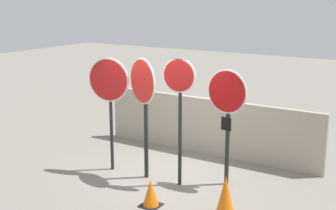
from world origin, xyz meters
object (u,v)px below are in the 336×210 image
at_px(stop_sign_1, 143,95).
at_px(traffic_cone_0, 151,193).
at_px(stop_sign_0, 109,88).
at_px(stop_sign_2, 179,95).
at_px(traffic_cone_1, 225,195).
at_px(stop_sign_3, 227,105).

height_order(stop_sign_1, traffic_cone_0, stop_sign_1).
distance_m(stop_sign_0, traffic_cone_0, 2.51).
bearing_deg(stop_sign_2, stop_sign_1, 176.14).
bearing_deg(stop_sign_0, traffic_cone_1, -22.20).
bearing_deg(stop_sign_2, stop_sign_3, 25.35).
bearing_deg(traffic_cone_1, stop_sign_3, 115.28).
bearing_deg(stop_sign_3, stop_sign_0, -160.17).
relative_size(stop_sign_0, stop_sign_1, 0.98).
xyz_separation_m(stop_sign_1, stop_sign_3, (1.57, 0.54, -0.12)).
xyz_separation_m(stop_sign_2, stop_sign_3, (0.77, 0.49, -0.19)).
height_order(stop_sign_2, stop_sign_3, stop_sign_2).
distance_m(stop_sign_2, traffic_cone_1, 2.09).
distance_m(stop_sign_1, stop_sign_2, 0.80).
height_order(stop_sign_0, stop_sign_2, stop_sign_2).
distance_m(stop_sign_1, stop_sign_3, 1.66).
height_order(stop_sign_0, stop_sign_1, stop_sign_1).
relative_size(stop_sign_1, stop_sign_2, 0.98).
relative_size(stop_sign_3, traffic_cone_1, 3.25).
distance_m(stop_sign_2, stop_sign_3, 0.93).
distance_m(stop_sign_0, stop_sign_2, 1.65).
distance_m(stop_sign_1, traffic_cone_0, 2.01).
bearing_deg(traffic_cone_1, stop_sign_2, 152.77).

